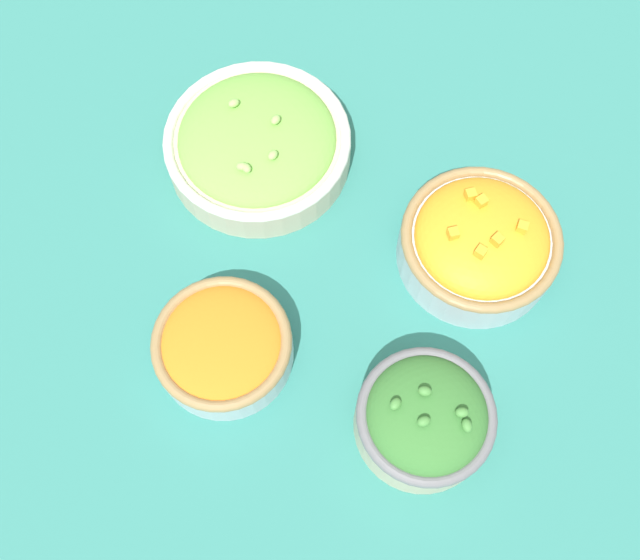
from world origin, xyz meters
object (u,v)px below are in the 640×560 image
object	(u,v)px
bowl_lettuce	(258,143)
bowl_squash	(479,242)
bowl_carrots	(223,346)
bowl_broccoli	(425,418)

from	to	relation	value
bowl_lettuce	bowl_squash	bearing A→B (deg)	-179.51
bowl_carrots	bowl_broccoli	distance (m)	0.22
bowl_squash	bowl_broccoli	size ratio (longest dim) A/B	1.27
bowl_squash	bowl_broccoli	bearing A→B (deg)	98.19
bowl_carrots	bowl_broccoli	world-z (taller)	bowl_broccoli
bowl_carrots	bowl_squash	bearing A→B (deg)	-128.82
bowl_lettuce	bowl_broccoli	bearing A→B (deg)	146.97
bowl_squash	bowl_carrots	world-z (taller)	bowl_squash
bowl_squash	bowl_lettuce	bearing A→B (deg)	0.49
bowl_lettuce	bowl_broccoli	size ratio (longest dim) A/B	1.59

